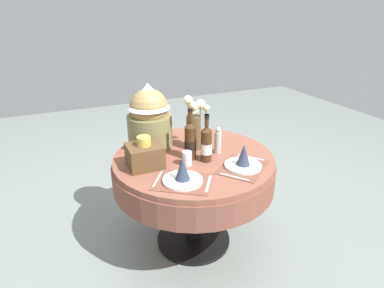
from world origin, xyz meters
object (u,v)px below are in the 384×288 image
at_px(flower_vase, 194,124).
at_px(woven_basket_side_left, 145,155).
at_px(place_setting_left, 183,175).
at_px(pepper_mill, 218,141).
at_px(wine_bottle_left, 190,140).
at_px(wine_bottle_centre, 206,144).
at_px(tumbler_near_right, 187,158).
at_px(place_setting_right, 243,161).
at_px(dining_table, 194,173).
at_px(gift_tub_back_left, 149,114).

height_order(flower_vase, woven_basket_side_left, flower_vase).
xyz_separation_m(place_setting_left, pepper_mill, (0.38, 0.29, 0.04)).
bearing_deg(place_setting_left, wine_bottle_left, 58.48).
distance_m(wine_bottle_centre, tumbler_near_right, 0.16).
bearing_deg(woven_basket_side_left, place_setting_right, -24.96).
distance_m(wine_bottle_left, pepper_mill, 0.22).
bearing_deg(dining_table, flower_vase, 64.00).
relative_size(wine_bottle_centre, pepper_mill, 1.71).
relative_size(dining_table, place_setting_left, 2.67).
bearing_deg(wine_bottle_left, tumbler_near_right, -125.94).
distance_m(dining_table, pepper_mill, 0.29).
bearing_deg(pepper_mill, tumbler_near_right, -161.84).
distance_m(dining_table, place_setting_left, 0.41).
xyz_separation_m(dining_table, pepper_mill, (0.18, -0.02, 0.22)).
xyz_separation_m(wine_bottle_centre, woven_basket_side_left, (-0.40, 0.08, -0.04)).
height_order(wine_bottle_centre, tumbler_near_right, wine_bottle_centre).
height_order(place_setting_left, place_setting_right, same).
bearing_deg(place_setting_right, flower_vase, 113.46).
bearing_deg(flower_vase, gift_tub_back_left, 148.26).
bearing_deg(woven_basket_side_left, wine_bottle_left, -1.87).
bearing_deg(wine_bottle_left, woven_basket_side_left, 178.13).
bearing_deg(wine_bottle_left, dining_table, 36.24).
bearing_deg(wine_bottle_centre, place_setting_right, -46.33).
height_order(pepper_mill, gift_tub_back_left, gift_tub_back_left).
relative_size(flower_vase, tumbler_near_right, 4.40).
bearing_deg(tumbler_near_right, gift_tub_back_left, 108.45).
bearing_deg(dining_table, wine_bottle_left, -143.76).
bearing_deg(pepper_mill, place_setting_left, -143.32).
relative_size(flower_vase, woven_basket_side_left, 1.90).
xyz_separation_m(wine_bottle_left, gift_tub_back_left, (-0.19, 0.31, 0.12)).
bearing_deg(dining_table, gift_tub_back_left, 128.51).
height_order(place_setting_right, pepper_mill, pepper_mill).
height_order(place_setting_left, wine_bottle_left, wine_bottle_left).
xyz_separation_m(wine_bottle_left, woven_basket_side_left, (-0.32, 0.01, -0.05)).
distance_m(flower_vase, pepper_mill, 0.21).
relative_size(dining_table, flower_vase, 2.73).
relative_size(dining_table, gift_tub_back_left, 2.39).
distance_m(dining_table, wine_bottle_centre, 0.28).
xyz_separation_m(place_setting_right, gift_tub_back_left, (-0.45, 0.57, 0.20)).
relative_size(wine_bottle_left, wine_bottle_centre, 1.11).
bearing_deg(wine_bottle_left, flower_vase, 56.74).
height_order(wine_bottle_left, gift_tub_back_left, gift_tub_back_left).
distance_m(dining_table, gift_tub_back_left, 0.53).
bearing_deg(tumbler_near_right, wine_bottle_left, 54.06).
height_order(wine_bottle_centre, woven_basket_side_left, wine_bottle_centre).
relative_size(pepper_mill, woven_basket_side_left, 0.87).
xyz_separation_m(place_setting_left, woven_basket_side_left, (-0.15, 0.29, 0.03)).
distance_m(dining_table, wine_bottle_left, 0.27).
distance_m(wine_bottle_left, tumbler_near_right, 0.13).
bearing_deg(gift_tub_back_left, place_setting_right, -51.59).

